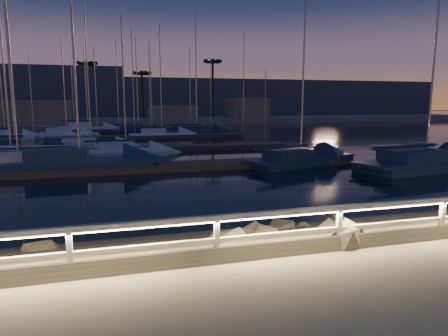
% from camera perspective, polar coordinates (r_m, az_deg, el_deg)
% --- Properties ---
extents(ground, '(400.00, 400.00, 0.00)m').
position_cam_1_polar(ground, '(9.65, 10.78, -11.79)').
color(ground, gray).
rests_on(ground, ground).
extents(harbor_water, '(400.00, 440.00, 0.60)m').
position_cam_1_polar(harbor_water, '(39.71, -9.68, 2.79)').
color(harbor_water, black).
rests_on(harbor_water, ground).
extents(guard_rail, '(44.11, 0.12, 1.06)m').
position_cam_1_polar(guard_rail, '(9.37, 10.55, -7.43)').
color(guard_rail, silver).
rests_on(guard_rail, ground).
extents(riprap, '(41.01, 3.11, 1.39)m').
position_cam_1_polar(riprap, '(10.58, 2.79, -10.82)').
color(riprap, slate).
rests_on(riprap, ground).
extents(floating_docks, '(22.00, 36.00, 0.40)m').
position_cam_1_polar(floating_docks, '(40.92, -9.89, 3.77)').
color(floating_docks, '#524944').
rests_on(floating_docks, ground).
extents(far_shore, '(160.00, 14.00, 5.20)m').
position_cam_1_polar(far_shore, '(82.24, -12.99, 6.87)').
color(far_shore, gray).
rests_on(far_shore, ground).
extents(palm_left, '(3.00, 3.00, 11.20)m').
position_cam_1_polar(palm_left, '(80.41, -18.95, 13.59)').
color(palm_left, '#453320').
rests_on(palm_left, ground).
extents(palm_center, '(3.00, 3.00, 9.70)m').
position_cam_1_polar(palm_center, '(81.44, -11.65, 12.88)').
color(palm_center, '#453320').
rests_on(palm_center, ground).
extents(palm_right, '(3.00, 3.00, 12.20)m').
position_cam_1_polar(palm_right, '(82.87, -1.63, 14.55)').
color(palm_right, '#453320').
rests_on(palm_right, ground).
extents(distant_hills, '(230.00, 37.50, 18.00)m').
position_cam_1_polar(distant_hills, '(142.87, -23.24, 9.08)').
color(distant_hills, '#3E4A60').
rests_on(distant_hills, ground).
extents(sailboat_a, '(6.74, 4.07, 11.19)m').
position_cam_1_polar(sailboat_a, '(30.04, -28.41, 1.24)').
color(sailboat_a, navy).
rests_on(sailboat_a, ground).
extents(sailboat_b, '(7.27, 3.10, 12.02)m').
position_cam_1_polar(sailboat_b, '(26.79, -27.65, 0.44)').
color(sailboat_b, white).
rests_on(sailboat_b, ground).
extents(sailboat_c, '(9.60, 3.31, 16.06)m').
position_cam_1_polar(sailboat_c, '(25.64, -20.45, 0.71)').
color(sailboat_c, navy).
rests_on(sailboat_c, ground).
extents(sailboat_d, '(10.15, 4.60, 16.59)m').
position_cam_1_polar(sailboat_d, '(27.32, 26.52, 0.79)').
color(sailboat_d, navy).
rests_on(sailboat_d, ground).
extents(sailboat_e, '(8.07, 3.11, 13.50)m').
position_cam_1_polar(sailboat_e, '(34.76, -27.89, 2.32)').
color(sailboat_e, navy).
rests_on(sailboat_e, ground).
extents(sailboat_f, '(6.74, 2.20, 11.37)m').
position_cam_1_polar(sailboat_f, '(31.50, -14.13, 2.37)').
color(sailboat_f, white).
rests_on(sailboat_f, ground).
extents(sailboat_g, '(7.37, 2.29, 12.44)m').
position_cam_1_polar(sailboat_g, '(35.16, -18.75, 2.86)').
color(sailboat_g, white).
rests_on(sailboat_g, ground).
extents(sailboat_h, '(8.49, 4.79, 13.85)m').
position_cam_1_polar(sailboat_h, '(26.71, 10.55, 1.33)').
color(sailboat_h, navy).
rests_on(sailboat_h, ground).
extents(sailboat_i, '(7.00, 3.76, 11.56)m').
position_cam_1_polar(sailboat_i, '(50.31, -21.71, 4.52)').
color(sailboat_i, white).
rests_on(sailboat_i, ground).
extents(sailboat_j, '(7.01, 2.45, 11.76)m').
position_cam_1_polar(sailboat_j, '(50.30, -28.98, 4.00)').
color(sailboat_j, white).
rests_on(sailboat_j, ground).
extents(sailboat_k, '(7.56, 2.38, 12.75)m').
position_cam_1_polar(sailboat_k, '(47.01, -9.11, 4.75)').
color(sailboat_k, white).
rests_on(sailboat_k, ground).
extents(sailboat_l, '(9.02, 2.98, 15.09)m').
position_cam_1_polar(sailboat_l, '(50.31, -4.21, 5.17)').
color(sailboat_l, navy).
rests_on(sailboat_l, ground).
extents(sailboat_m, '(8.14, 2.80, 13.73)m').
position_cam_1_polar(sailboat_m, '(60.26, -19.05, 5.40)').
color(sailboat_m, white).
rests_on(sailboat_m, ground).
extents(sailboat_n, '(7.71, 4.12, 12.66)m').
position_cam_1_polar(sailboat_n, '(53.94, -12.32, 5.25)').
color(sailboat_n, navy).
rests_on(sailboat_n, ground).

